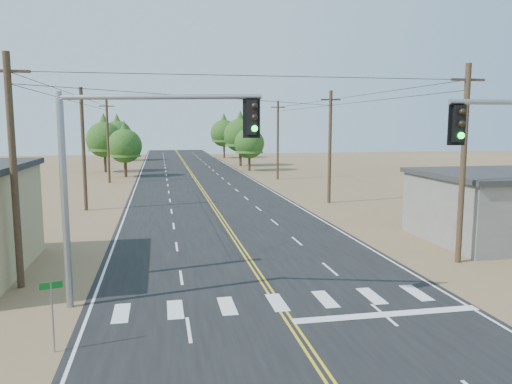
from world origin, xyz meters
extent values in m
cube|color=black|center=(0.00, 30.00, 0.01)|extent=(15.00, 200.00, 0.02)
cylinder|color=#4C3826|center=(-10.50, 12.00, 5.00)|extent=(0.30, 0.30, 10.00)
cube|color=#4C3826|center=(-10.50, 12.00, 9.20)|extent=(1.80, 0.12, 0.12)
cylinder|color=#4C3826|center=(-10.50, 32.00, 5.00)|extent=(0.30, 0.30, 10.00)
cube|color=#4C3826|center=(-10.50, 32.00, 9.20)|extent=(1.80, 0.12, 0.12)
cylinder|color=#4C3826|center=(-10.50, 52.00, 5.00)|extent=(0.30, 0.30, 10.00)
cube|color=#4C3826|center=(-10.50, 52.00, 9.20)|extent=(1.80, 0.12, 0.12)
cylinder|color=#4C3826|center=(10.50, 12.00, 5.00)|extent=(0.30, 0.30, 10.00)
cube|color=#4C3826|center=(10.50, 12.00, 9.20)|extent=(1.80, 0.12, 0.12)
cylinder|color=#4C3826|center=(10.50, 32.00, 5.00)|extent=(0.30, 0.30, 10.00)
cube|color=#4C3826|center=(10.50, 32.00, 9.20)|extent=(1.80, 0.12, 0.12)
cylinder|color=#4C3826|center=(10.50, 52.00, 5.00)|extent=(0.30, 0.30, 10.00)
cube|color=#4C3826|center=(10.50, 52.00, 9.20)|extent=(1.80, 0.12, 0.12)
cylinder|color=gray|center=(-8.00, 9.11, 3.95)|extent=(0.27, 0.27, 7.90)
cylinder|color=gray|center=(-8.00, 9.11, 7.90)|extent=(0.20, 0.20, 0.68)
cylinder|color=gray|center=(-4.41, 8.11, 8.01)|extent=(7.22, 2.18, 0.18)
cube|color=black|center=(-1.15, 7.20, 7.28)|extent=(0.47, 0.43, 1.24)
sphere|color=black|center=(-1.10, 7.00, 7.67)|extent=(0.23, 0.23, 0.23)
sphere|color=black|center=(-1.10, 7.00, 7.28)|extent=(0.23, 0.23, 0.23)
sphere|color=#0CE533|center=(-1.10, 7.00, 6.88)|extent=(0.23, 0.23, 0.23)
cube|color=black|center=(5.23, 4.48, 7.05)|extent=(0.41, 0.36, 1.20)
sphere|color=black|center=(5.25, 4.28, 7.43)|extent=(0.22, 0.22, 0.22)
sphere|color=black|center=(5.25, 4.28, 7.05)|extent=(0.22, 0.22, 0.22)
sphere|color=#0CE533|center=(5.25, 4.28, 6.67)|extent=(0.22, 0.22, 0.22)
cylinder|color=gray|center=(-7.80, 5.12, 1.12)|extent=(0.05, 0.05, 2.24)
cube|color=#0E661C|center=(-7.80, 5.12, 2.15)|extent=(0.65, 0.21, 0.22)
cylinder|color=#3F2D1E|center=(-9.00, 58.59, 1.37)|extent=(0.43, 0.43, 2.74)
cone|color=#1D4714|center=(-9.00, 58.59, 5.17)|extent=(4.26, 4.26, 4.87)
sphere|color=#1D4714|center=(-9.00, 58.59, 4.18)|extent=(4.56, 4.56, 4.56)
cylinder|color=#3F2D1E|center=(-12.41, 66.36, 1.57)|extent=(0.40, 0.40, 3.15)
cone|color=#1D4714|center=(-12.41, 66.36, 5.94)|extent=(4.89, 4.89, 5.59)
sphere|color=#1D4714|center=(-12.41, 66.36, 4.81)|extent=(5.24, 5.24, 5.24)
cylinder|color=#3F2D1E|center=(-12.37, 90.02, 1.65)|extent=(0.50, 0.50, 3.29)
cone|color=#1D4714|center=(-12.37, 90.02, 6.22)|extent=(5.13, 5.13, 5.86)
sphere|color=#1D4714|center=(-12.37, 90.02, 5.03)|extent=(5.49, 5.49, 5.49)
cylinder|color=#3F2D1E|center=(9.00, 64.32, 1.37)|extent=(0.39, 0.39, 2.73)
cone|color=#1D4714|center=(9.00, 64.32, 5.16)|extent=(4.25, 4.25, 4.86)
sphere|color=#1D4714|center=(9.00, 64.32, 4.18)|extent=(4.56, 4.56, 4.56)
cylinder|color=#3F2D1E|center=(9.11, 73.58, 1.70)|extent=(0.48, 0.48, 3.40)
cone|color=#1D4714|center=(9.11, 73.58, 6.41)|extent=(5.28, 5.28, 6.04)
sphere|color=#1D4714|center=(9.11, 73.58, 5.19)|extent=(5.66, 5.66, 5.66)
cylinder|color=#3F2D1E|center=(9.00, 94.51, 1.70)|extent=(0.40, 0.40, 3.40)
cone|color=#1D4714|center=(9.00, 94.51, 6.43)|extent=(5.29, 5.29, 6.05)
sphere|color=#1D4714|center=(9.00, 94.51, 5.20)|extent=(5.67, 5.67, 5.67)
camera|label=1|loc=(-4.43, -10.50, 7.02)|focal=35.00mm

